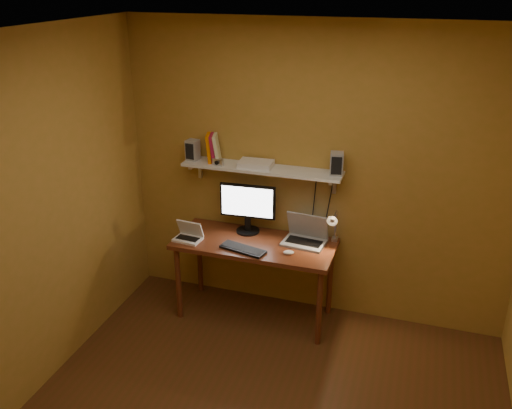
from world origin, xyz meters
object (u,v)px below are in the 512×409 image
(netbook, at_px, (189,234))
(shelf_camera, at_px, (218,162))
(desk, at_px, (255,251))
(laptop, at_px, (306,235))
(mouse, at_px, (289,252))
(keyboard, at_px, (243,249))
(speaker_left, at_px, (193,150))
(wall_shelf, at_px, (261,169))
(desk_lamp, at_px, (334,224))
(monitor, at_px, (248,206))
(speaker_right, at_px, (337,164))
(router, at_px, (256,164))

(netbook, xyz_separation_m, shelf_camera, (0.19, 0.25, 0.61))
(desk, xyz_separation_m, laptop, (0.42, 0.14, 0.15))
(mouse, bearing_deg, laptop, 57.70)
(keyboard, distance_m, speaker_left, 1.00)
(wall_shelf, height_order, keyboard, wall_shelf)
(shelf_camera, bearing_deg, netbook, -128.12)
(desk_lamp, distance_m, shelf_camera, 1.12)
(desk, height_order, monitor, monitor)
(speaker_left, bearing_deg, desk, -8.63)
(desk, relative_size, desk_lamp, 3.73)
(laptop, bearing_deg, desk_lamp, 3.48)
(desk, relative_size, keyboard, 3.51)
(desk, bearing_deg, monitor, 124.61)
(desk, relative_size, speaker_right, 7.34)
(monitor, distance_m, netbook, 0.57)
(laptop, height_order, router, router)
(laptop, relative_size, speaker_left, 2.12)
(mouse, distance_m, router, 0.81)
(wall_shelf, height_order, monitor, wall_shelf)
(monitor, xyz_separation_m, router, (0.07, 0.02, 0.39))
(keyboard, height_order, router, router)
(mouse, height_order, speaker_right, speaker_right)
(desk, distance_m, shelf_camera, 0.84)
(wall_shelf, distance_m, speaker_right, 0.65)
(monitor, height_order, laptop, monitor)
(shelf_camera, distance_m, router, 0.33)
(router, bearing_deg, laptop, -6.82)
(keyboard, bearing_deg, speaker_right, 42.61)
(desk, distance_m, netbook, 0.59)
(mouse, distance_m, speaker_right, 0.83)
(desk, bearing_deg, speaker_right, 17.67)
(desk, distance_m, mouse, 0.38)
(desk, height_order, speaker_left, speaker_left)
(monitor, height_order, keyboard, monitor)
(desk_lamp, relative_size, shelf_camera, 3.57)
(wall_shelf, distance_m, shelf_camera, 0.38)
(mouse, relative_size, desk_lamp, 0.24)
(desk_lamp, bearing_deg, desk, -169.19)
(wall_shelf, height_order, speaker_right, speaker_right)
(netbook, height_order, speaker_left, speaker_left)
(speaker_left, distance_m, speaker_right, 1.28)
(mouse, bearing_deg, shelf_camera, 146.10)
(speaker_left, relative_size, speaker_right, 0.95)
(desk, height_order, netbook, netbook)
(mouse, xyz_separation_m, router, (-0.39, 0.32, 0.63))
(keyboard, height_order, shelf_camera, shelf_camera)
(speaker_right, bearing_deg, desk, -172.07)
(wall_shelf, xyz_separation_m, netbook, (-0.56, -0.32, -0.56))
(desk_lamp, height_order, speaker_left, speaker_left)
(monitor, distance_m, laptop, 0.57)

